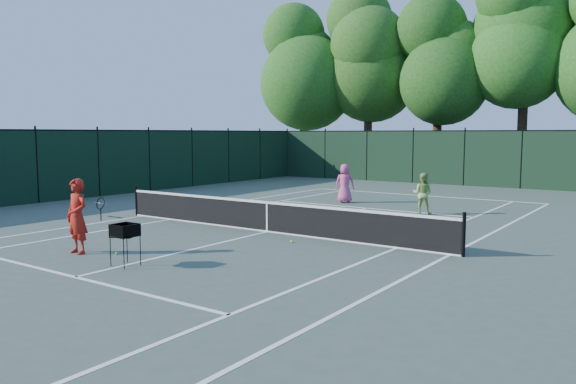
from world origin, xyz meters
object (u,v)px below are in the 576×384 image
Objects in this scene: ball_hopper at (125,231)px; loose_ball_near_cart at (117,253)px; player_pink at (345,183)px; loose_ball_midcourt at (292,241)px; player_green at (423,193)px; coach at (77,216)px.

loose_ball_near_cart is (-1.08, 0.60, -0.75)m from ball_hopper.
player_pink reaches higher than loose_ball_near_cart.
ball_hopper is at bearing -28.77° from loose_ball_near_cart.
player_green is at bearing 83.47° from loose_ball_midcourt.
player_pink is 12.76m from ball_hopper.
loose_ball_midcourt is at bearing 74.44° from player_green.
player_green is 21.90× the size of loose_ball_near_cart.
loose_ball_near_cart is (0.89, 0.42, -0.88)m from coach.
player_green reaches higher than loose_ball_midcourt.
coach is at bearing -130.42° from loose_ball_midcourt.
player_pink is 9.01m from loose_ball_midcourt.
player_pink is at bearing 76.74° from ball_hopper.
player_green is 21.90× the size of loose_ball_midcourt.
player_green is at bearing 136.67° from player_pink.
coach is at bearing 59.98° from player_green.
player_pink is 12.09m from loose_ball_near_cart.
player_pink is 1.09× the size of player_green.
coach reaches higher than loose_ball_midcourt.
player_green is 11.25m from loose_ball_near_cart.
player_pink is at bearing 90.34° from coach.
player_pink is at bearing 92.68° from loose_ball_near_cart.
loose_ball_near_cart is 4.46m from loose_ball_midcourt.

